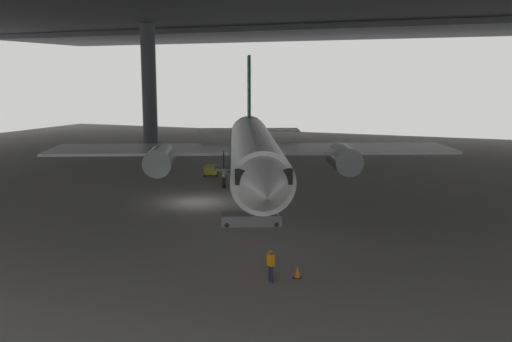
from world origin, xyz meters
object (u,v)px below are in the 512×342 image
object	(u,v)px
crew_worker_by_stairs	(258,201)
baggage_tug	(211,170)
boarding_stairs	(250,213)
airplane_main	(254,151)
traffic_cone_orange	(297,272)
crew_worker_near_nose	(271,263)

from	to	relation	value
crew_worker_by_stairs	baggage_tug	size ratio (longest dim) A/B	0.68
boarding_stairs	crew_worker_by_stairs	world-z (taller)	boarding_stairs
airplane_main	crew_worker_by_stairs	distance (m)	8.00
boarding_stairs	traffic_cone_orange	size ratio (longest dim) A/B	7.72
boarding_stairs	crew_worker_near_nose	bearing A→B (deg)	-62.35
traffic_cone_orange	baggage_tug	bearing A→B (deg)	124.45
airplane_main	traffic_cone_orange	distance (m)	20.10
crew_worker_near_nose	traffic_cone_orange	distance (m)	1.49
crew_worker_near_nose	crew_worker_by_stairs	xyz separation A→B (m)	(-5.19, 11.57, 0.08)
airplane_main	baggage_tug	world-z (taller)	airplane_main
airplane_main	traffic_cone_orange	xyz separation A→B (m)	(9.32, -17.53, -3.13)
boarding_stairs	airplane_main	bearing A→B (deg)	110.89
crew_worker_by_stairs	boarding_stairs	bearing A→B (deg)	-80.45
boarding_stairs	traffic_cone_orange	bearing A→B (deg)	-54.86
airplane_main	traffic_cone_orange	world-z (taller)	airplane_main
crew_worker_near_nose	crew_worker_by_stairs	bearing A→B (deg)	114.16
airplane_main	crew_worker_near_nose	distance (m)	20.46
crew_worker_by_stairs	traffic_cone_orange	size ratio (longest dim) A/B	2.85
boarding_stairs	crew_worker_near_nose	world-z (taller)	boarding_stairs
boarding_stairs	traffic_cone_orange	xyz separation A→B (m)	(5.74, -8.16, -0.44)
airplane_main	baggage_tug	xyz separation A→B (m)	(-6.82, 5.99, -2.90)
airplane_main	boarding_stairs	world-z (taller)	airplane_main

